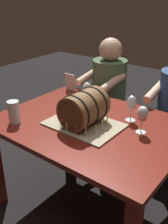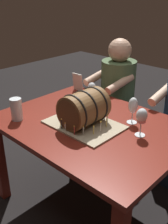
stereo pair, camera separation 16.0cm
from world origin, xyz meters
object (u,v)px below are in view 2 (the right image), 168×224
object	(u,v)px
dining_table	(91,136)
barrel_cake	(84,110)
wine_glass_amber	(92,90)
menu_card	(78,82)
person_seated_left	(117,104)
wine_glass_rose	(142,117)
wine_glass_empty	(133,106)
beer_pint	(16,110)

from	to	relation	value
dining_table	barrel_cake	bearing A→B (deg)	-101.13
dining_table	wine_glass_amber	distance (m)	0.42
menu_card	person_seated_left	bearing A→B (deg)	62.43
barrel_cake	wine_glass_rose	world-z (taller)	barrel_cake
dining_table	wine_glass_empty	bearing A→B (deg)	44.75
wine_glass_amber	menu_card	distance (m)	0.31
beer_pint	person_seated_left	world-z (taller)	person_seated_left
wine_glass_empty	beer_pint	xyz separation A→B (m)	(-0.62, -0.52, -0.05)
wine_glass_empty	wine_glass_amber	bearing A→B (deg)	171.50
barrel_cake	menu_card	size ratio (longest dim) A/B	3.11
wine_glass_rose	beer_pint	world-z (taller)	wine_glass_rose
barrel_cake	wine_glass_amber	distance (m)	0.39
wine_glass_rose	menu_card	world-z (taller)	wine_glass_rose
wine_glass_amber	wine_glass_rose	size ratio (longest dim) A/B	0.94
barrel_cake	dining_table	bearing A→B (deg)	78.87
menu_card	dining_table	bearing A→B (deg)	-38.03
barrel_cake	menu_card	distance (m)	0.68
wine_glass_rose	wine_glass_empty	distance (m)	0.18
dining_table	wine_glass_rose	world-z (taller)	wine_glass_rose
wine_glass_amber	beer_pint	world-z (taller)	wine_glass_amber
barrel_cake	person_seated_left	bearing A→B (deg)	111.99
person_seated_left	wine_glass_amber	bearing A→B (deg)	-77.93
wine_glass_amber	wine_glass_empty	distance (m)	0.44
wine_glass_amber	wine_glass_empty	bearing A→B (deg)	-8.50
dining_table	menu_card	world-z (taller)	menu_card
wine_glass_empty	wine_glass_rose	bearing A→B (deg)	-38.86
wine_glass_rose	menu_card	size ratio (longest dim) A/B	1.16
beer_pint	menu_card	xyz separation A→B (m)	(-0.10, 0.71, 0.01)
dining_table	wine_glass_rose	distance (m)	0.42
barrel_cake	wine_glass_rose	size ratio (longest dim) A/B	2.67
dining_table	menu_card	xyz separation A→B (m)	(-0.52, 0.39, 0.19)
beer_pint	wine_glass_amber	bearing A→B (deg)	72.78
person_seated_left	wine_glass_rose	bearing A→B (deg)	-44.35
barrel_cake	wine_glass_rose	bearing A→B (deg)	22.72
wine_glass_rose	wine_glass_amber	bearing A→B (deg)	162.88
wine_glass_empty	menu_card	distance (m)	0.75
barrel_cake	wine_glass_amber	bearing A→B (deg)	124.56
beer_pint	barrel_cake	bearing A→B (deg)	32.93
wine_glass_empty	person_seated_left	bearing A→B (deg)	134.39
barrel_cake	wine_glass_empty	distance (m)	0.34
wine_glass_empty	menu_card	size ratio (longest dim) A/B	1.17
wine_glass_amber	wine_glass_rose	world-z (taller)	wine_glass_rose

